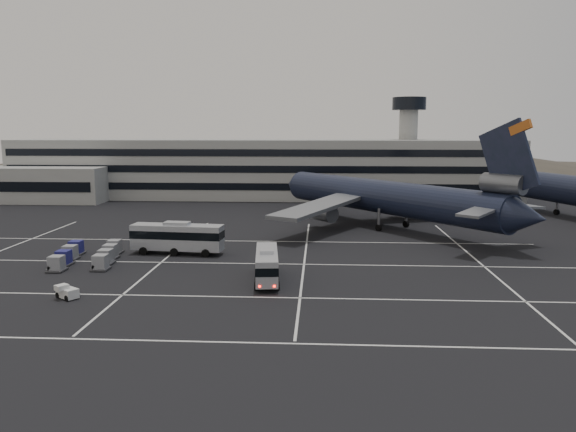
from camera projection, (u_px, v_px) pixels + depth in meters
The scene contains 10 objects.
ground at pixel (202, 271), 66.31m from camera, with size 260.00×260.00×0.00m, color black.
lane_markings at pixel (211, 270), 66.97m from camera, with size 90.00×55.62×0.01m.
terminal at pixel (250, 169), 135.57m from camera, with size 125.00×26.00×24.00m.
hills at pixel (330, 198), 234.83m from camera, with size 352.00×180.00×44.00m.
trijet_main at pixel (387, 197), 94.34m from camera, with size 40.69×48.52×18.08m.
trijet_far at pixel (562, 188), 107.58m from camera, with size 26.52×56.18×18.08m.
bus_near at pixel (267, 263), 61.78m from camera, with size 3.40×10.51×3.65m.
bus_far at pixel (177, 236), 75.05m from camera, with size 12.55×4.06×4.36m.
tug_b at pixel (68, 292), 55.55m from camera, with size 2.63×2.42×1.46m.
uld_cluster at pixel (88, 255), 70.76m from camera, with size 8.77×12.27×1.86m.
Camera 1 is at (13.88, -63.81, 16.70)m, focal length 35.00 mm.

